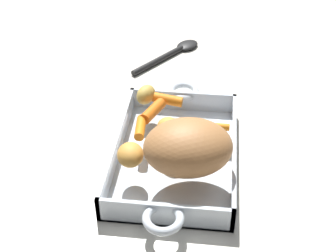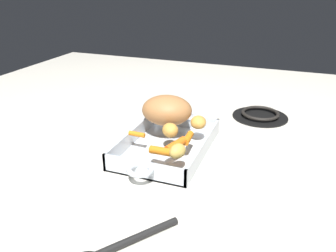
{
  "view_description": "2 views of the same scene",
  "coord_description": "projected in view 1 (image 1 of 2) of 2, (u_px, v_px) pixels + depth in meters",
  "views": [
    {
      "loc": [
        0.71,
        0.07,
        0.62
      ],
      "look_at": [
        0.0,
        -0.01,
        0.08
      ],
      "focal_mm": 51.96,
      "sensor_mm": 36.0,
      "label": 1
    },
    {
      "loc": [
        -0.84,
        -0.32,
        0.47
      ],
      "look_at": [
        -0.02,
        -0.01,
        0.09
      ],
      "focal_mm": 36.87,
      "sensor_mm": 36.0,
      "label": 2
    }
  ],
  "objects": [
    {
      "name": "serving_spoon",
      "position": [
        174.0,
        52.0,
        1.27
      ],
      "size": [
        0.21,
        0.16,
        0.02
      ],
      "rotation": [
        0.0,
        0.0,
        2.51
      ],
      "color": "black",
      "rests_on": "ground_plane"
    },
    {
      "name": "ground_plane",
      "position": [
        175.0,
        160.0,
        0.94
      ],
      "size": [
        2.17,
        2.17,
        0.0
      ],
      "primitive_type": "plane",
      "color": "silver"
    },
    {
      "name": "potato_halved",
      "position": [
        130.0,
        155.0,
        0.85
      ],
      "size": [
        0.06,
        0.05,
        0.04
      ],
      "primitive_type": "ellipsoid",
      "rotation": [
        0.0,
        0.0,
        3.31
      ],
      "color": "gold",
      "rests_on": "roasting_dish"
    },
    {
      "name": "baby_carrot_northwest",
      "position": [
        217.0,
        127.0,
        0.93
      ],
      "size": [
        0.01,
        0.05,
        0.01
      ],
      "primitive_type": "cylinder",
      "rotation": [
        1.58,
        0.0,
        6.27
      ],
      "color": "orange",
      "rests_on": "roasting_dish"
    },
    {
      "name": "baby_carrot_northeast",
      "position": [
        140.0,
        128.0,
        0.93
      ],
      "size": [
        0.06,
        0.02,
        0.02
      ],
      "primitive_type": "cylinder",
      "rotation": [
        1.57,
        0.0,
        4.77
      ],
      "color": "orange",
      "rests_on": "roasting_dish"
    },
    {
      "name": "roasting_dish",
      "position": [
        175.0,
        154.0,
        0.93
      ],
      "size": [
        0.44,
        0.23,
        0.05
      ],
      "color": "silver",
      "rests_on": "ground_plane"
    },
    {
      "name": "potato_golden_small",
      "position": [
        146.0,
        95.0,
        1.0
      ],
      "size": [
        0.06,
        0.05,
        0.04
      ],
      "primitive_type": "ellipsoid",
      "rotation": [
        0.0,
        0.0,
        5.93
      ],
      "color": "gold",
      "rests_on": "roasting_dish"
    },
    {
      "name": "potato_corner",
      "position": [
        169.0,
        129.0,
        0.91
      ],
      "size": [
        0.07,
        0.07,
        0.04
      ],
      "primitive_type": "ellipsoid",
      "rotation": [
        0.0,
        0.0,
        0.63
      ],
      "color": "gold",
      "rests_on": "roasting_dish"
    },
    {
      "name": "baby_carrot_southeast",
      "position": [
        153.0,
        111.0,
        0.97
      ],
      "size": [
        0.08,
        0.05,
        0.03
      ],
      "primitive_type": "cylinder",
      "rotation": [
        1.52,
        0.0,
        1.21
      ],
      "color": "orange",
      "rests_on": "roasting_dish"
    },
    {
      "name": "pork_roast",
      "position": [
        188.0,
        147.0,
        0.82
      ],
      "size": [
        0.15,
        0.17,
        0.09
      ],
      "primitive_type": "ellipsoid",
      "rotation": [
        0.0,
        0.0,
        4.91
      ],
      "color": "#AC7241",
      "rests_on": "roasting_dish"
    },
    {
      "name": "baby_carrot_short",
      "position": [
        168.0,
        100.0,
        1.0
      ],
      "size": [
        0.03,
        0.06,
        0.03
      ],
      "primitive_type": "cylinder",
      "rotation": [
        1.65,
        0.0,
        3.03
      ],
      "color": "orange",
      "rests_on": "roasting_dish"
    }
  ]
}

